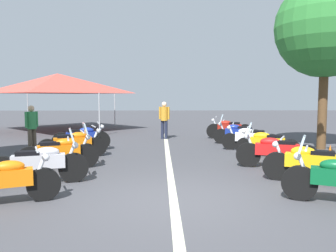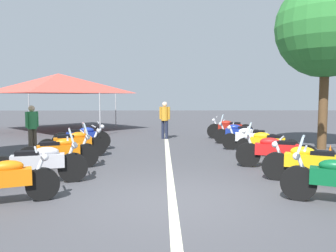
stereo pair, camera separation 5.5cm
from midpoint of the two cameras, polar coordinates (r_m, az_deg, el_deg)
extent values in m
plane|color=#424247|center=(6.46, 0.96, -12.39)|extent=(80.00, 80.00, 0.00)
cube|color=beige|center=(9.96, 0.26, -6.14)|extent=(15.59, 0.16, 0.01)
cylinder|color=black|center=(6.79, -20.08, -9.16)|extent=(0.36, 0.62, 0.61)
ellipsoid|color=orange|center=(6.70, -25.07, -6.18)|extent=(0.44, 0.58, 0.22)
cylinder|color=silver|center=(6.72, -20.67, -6.70)|extent=(0.18, 0.29, 0.58)
cylinder|color=silver|center=(6.66, -21.11, -3.67)|extent=(0.59, 0.28, 0.04)
sphere|color=silver|center=(6.69, -19.78, -4.98)|extent=(0.14, 0.14, 0.14)
cylinder|color=black|center=(8.00, -15.49, -6.71)|extent=(0.32, 0.68, 0.66)
cylinder|color=black|center=(8.10, -25.97, -6.90)|extent=(0.32, 0.68, 0.66)
cube|color=silver|center=(7.98, -20.80, -5.57)|extent=(0.58, 1.15, 0.30)
ellipsoid|color=silver|center=(7.94, -19.55, -4.12)|extent=(0.39, 0.57, 0.22)
cube|color=black|center=(7.97, -22.43, -4.32)|extent=(0.38, 0.53, 0.12)
cylinder|color=silver|center=(7.94, -15.98, -4.61)|extent=(0.15, 0.30, 0.58)
cylinder|color=silver|center=(7.89, -16.33, -2.03)|extent=(0.61, 0.21, 0.04)
sphere|color=silver|center=(7.91, -15.22, -3.15)|extent=(0.14, 0.14, 0.14)
cylinder|color=silver|center=(8.25, -23.73, -7.30)|extent=(0.23, 0.55, 0.08)
cube|color=silver|center=(7.88, -15.76, -1.51)|extent=(0.38, 0.22, 0.32)
cylinder|color=black|center=(9.50, -13.40, -4.84)|extent=(0.36, 0.66, 0.66)
cylinder|color=black|center=(9.42, -22.03, -5.16)|extent=(0.36, 0.66, 0.66)
cube|color=orange|center=(9.40, -17.73, -3.93)|extent=(0.64, 1.11, 0.30)
ellipsoid|color=orange|center=(9.39, -16.66, -2.68)|extent=(0.42, 0.58, 0.22)
cube|color=black|center=(9.37, -19.10, -2.89)|extent=(0.41, 0.54, 0.12)
cylinder|color=silver|center=(9.45, -13.80, -3.06)|extent=(0.17, 0.30, 0.58)
cylinder|color=silver|center=(9.40, -14.09, -0.89)|extent=(0.60, 0.25, 0.04)
sphere|color=silver|center=(9.44, -13.16, -1.83)|extent=(0.14, 0.14, 0.14)
cylinder|color=silver|center=(9.61, -20.30, -5.50)|extent=(0.27, 0.54, 0.08)
cube|color=silver|center=(9.40, -13.61, -0.45)|extent=(0.38, 0.24, 0.32)
cylinder|color=black|center=(11.21, -11.70, -3.37)|extent=(0.36, 0.64, 0.63)
cylinder|color=black|center=(11.05, -19.45, -3.68)|extent=(0.36, 0.64, 0.63)
cube|color=orange|center=(11.08, -15.57, -2.61)|extent=(0.67, 1.17, 0.30)
ellipsoid|color=orange|center=(11.08, -14.66, -1.55)|extent=(0.43, 0.58, 0.22)
cube|color=black|center=(11.04, -16.72, -1.73)|extent=(0.41, 0.54, 0.12)
cylinder|color=silver|center=(11.16, -12.03, -1.86)|extent=(0.17, 0.30, 0.58)
cylinder|color=silver|center=(11.12, -12.26, -0.03)|extent=(0.59, 0.26, 0.04)
sphere|color=silver|center=(11.16, -11.49, -0.82)|extent=(0.14, 0.14, 0.14)
cylinder|color=silver|center=(11.26, -17.93, -3.97)|extent=(0.27, 0.54, 0.08)
cylinder|color=black|center=(12.53, -11.02, -2.40)|extent=(0.29, 0.68, 0.67)
cylinder|color=black|center=(12.53, -17.32, -2.54)|extent=(0.29, 0.68, 0.67)
cube|color=navy|center=(12.49, -14.18, -1.65)|extent=(0.51, 1.08, 0.30)
ellipsoid|color=navy|center=(12.47, -13.38, -0.72)|extent=(0.37, 0.57, 0.22)
cube|color=black|center=(12.47, -15.21, -0.85)|extent=(0.36, 0.53, 0.12)
cylinder|color=silver|center=(12.49, -11.31, -1.04)|extent=(0.13, 0.30, 0.58)
cylinder|color=silver|center=(12.45, -11.53, 0.60)|extent=(0.61, 0.18, 0.04)
sphere|color=silver|center=(12.47, -10.82, -0.12)|extent=(0.14, 0.14, 0.14)
cylinder|color=silver|center=(12.71, -16.02, -2.85)|extent=(0.20, 0.55, 0.08)
cylinder|color=black|center=(6.84, 21.28, -8.93)|extent=(0.41, 0.64, 0.65)
ellipsoid|color=#0C592D|center=(6.76, 26.37, -5.99)|extent=(0.46, 0.58, 0.22)
cylinder|color=silver|center=(6.77, 21.87, -6.48)|extent=(0.19, 0.29, 0.58)
cylinder|color=silver|center=(6.71, 22.32, -3.48)|extent=(0.58, 0.31, 0.04)
sphere|color=silver|center=(6.74, 20.99, -4.78)|extent=(0.14, 0.14, 0.14)
cube|color=silver|center=(6.71, 21.65, -2.86)|extent=(0.38, 0.27, 0.32)
cylinder|color=black|center=(8.27, 17.93, -6.43)|extent=(0.41, 0.65, 0.65)
cube|color=#EAB214|center=(8.18, 23.07, -5.43)|extent=(0.74, 1.12, 0.30)
ellipsoid|color=#EAB214|center=(8.16, 21.85, -3.99)|extent=(0.46, 0.58, 0.22)
cube|color=black|center=(8.15, 24.66, -4.24)|extent=(0.44, 0.55, 0.12)
cylinder|color=silver|center=(8.21, 18.41, -4.40)|extent=(0.19, 0.29, 0.58)
cylinder|color=silver|center=(8.16, 18.76, -1.91)|extent=(0.58, 0.31, 0.04)
sphere|color=silver|center=(8.19, 17.68, -2.98)|extent=(0.14, 0.14, 0.14)
cylinder|color=silver|center=(8.06, 26.09, -7.71)|extent=(0.31, 0.53, 0.08)
cylinder|color=black|center=(9.59, 13.47, -4.72)|extent=(0.33, 0.68, 0.67)
cylinder|color=black|center=(9.64, 22.34, -4.91)|extent=(0.33, 0.68, 0.67)
cube|color=red|center=(9.55, 17.94, -3.77)|extent=(0.60, 1.16, 0.30)
ellipsoid|color=red|center=(9.52, 16.89, -2.55)|extent=(0.40, 0.57, 0.22)
cube|color=black|center=(9.54, 19.29, -2.73)|extent=(0.39, 0.54, 0.12)
cylinder|color=silver|center=(9.54, 13.87, -2.95)|extent=(0.15, 0.30, 0.58)
cylinder|color=silver|center=(9.50, 14.15, -0.81)|extent=(0.60, 0.22, 0.04)
sphere|color=silver|center=(9.52, 13.23, -1.74)|extent=(0.14, 0.14, 0.14)
cylinder|color=silver|center=(9.45, 20.64, -5.66)|extent=(0.24, 0.55, 0.08)
cube|color=silver|center=(9.49, 13.68, -0.37)|extent=(0.38, 0.22, 0.32)
cylinder|color=black|center=(11.25, 12.97, -3.44)|extent=(0.34, 0.62, 0.61)
cylinder|color=black|center=(11.18, 20.02, -3.66)|extent=(0.34, 0.62, 0.61)
cube|color=#EAB214|center=(11.17, 16.51, -2.64)|extent=(0.63, 1.08, 0.30)
ellipsoid|color=#EAB214|center=(11.15, 15.61, -1.60)|extent=(0.42, 0.58, 0.22)
cube|color=black|center=(11.14, 17.66, -1.76)|extent=(0.41, 0.54, 0.12)
cylinder|color=silver|center=(11.20, 13.31, -1.93)|extent=(0.17, 0.30, 0.58)
cylinder|color=silver|center=(11.16, 13.55, -0.10)|extent=(0.60, 0.25, 0.04)
sphere|color=silver|center=(11.19, 12.77, -0.90)|extent=(0.14, 0.14, 0.14)
cylinder|color=silver|center=(11.02, 18.58, -4.23)|extent=(0.27, 0.54, 0.08)
cylinder|color=black|center=(12.54, 10.55, -2.54)|extent=(0.27, 0.62, 0.60)
cylinder|color=black|center=(12.58, 17.23, -2.66)|extent=(0.27, 0.62, 0.60)
cube|color=white|center=(12.52, 13.92, -1.79)|extent=(0.52, 1.15, 0.30)
ellipsoid|color=white|center=(12.49, 13.11, -0.86)|extent=(0.37, 0.57, 0.22)
cube|color=black|center=(12.50, 14.94, -0.99)|extent=(0.36, 0.53, 0.12)
cylinder|color=silver|center=(12.50, 10.85, -1.19)|extent=(0.13, 0.30, 0.58)
cylinder|color=silver|center=(12.46, 11.06, 0.46)|extent=(0.61, 0.18, 0.04)
sphere|color=silver|center=(12.48, 10.36, -0.26)|extent=(0.14, 0.14, 0.14)
cylinder|color=silver|center=(12.39, 15.95, -3.16)|extent=(0.20, 0.55, 0.08)
cylinder|color=black|center=(14.05, 9.08, -1.69)|extent=(0.29, 0.63, 0.61)
cylinder|color=black|center=(14.02, 14.65, -1.81)|extent=(0.29, 0.63, 0.61)
cube|color=navy|center=(14.00, 11.87, -1.02)|extent=(0.53, 1.07, 0.30)
ellipsoid|color=navy|center=(13.98, 11.15, -0.19)|extent=(0.38, 0.57, 0.22)
cube|color=black|center=(13.98, 12.79, -0.30)|extent=(0.37, 0.53, 0.12)
cylinder|color=silver|center=(14.01, 9.34, -0.48)|extent=(0.14, 0.30, 0.58)
cylinder|color=silver|center=(13.98, 9.52, 0.99)|extent=(0.61, 0.19, 0.04)
sphere|color=silver|center=(14.00, 8.90, 0.34)|extent=(0.14, 0.14, 0.14)
cylinder|color=silver|center=(13.85, 13.53, -2.25)|extent=(0.21, 0.55, 0.08)
cube|color=silver|center=(13.98, 9.20, 1.28)|extent=(0.38, 0.21, 0.32)
cylinder|color=black|center=(15.70, 7.91, -0.85)|extent=(0.28, 0.69, 0.68)
cylinder|color=black|center=(15.68, 13.03, -0.94)|extent=(0.28, 0.69, 0.68)
cube|color=maroon|center=(15.66, 10.48, -0.24)|extent=(0.50, 1.10, 0.30)
ellipsoid|color=maroon|center=(15.65, 9.83, 0.50)|extent=(0.37, 0.56, 0.22)
cube|color=black|center=(15.64, 11.29, 0.40)|extent=(0.36, 0.52, 0.12)
cylinder|color=silver|center=(15.67, 8.14, 0.24)|extent=(0.13, 0.30, 0.58)
cylinder|color=silver|center=(15.64, 8.30, 1.55)|extent=(0.61, 0.17, 0.04)
sphere|color=silver|center=(15.66, 7.75, 0.98)|extent=(0.14, 0.14, 0.14)
cylinder|color=silver|center=(15.51, 12.00, -1.36)|extent=(0.20, 0.55, 0.08)
cube|color=orange|center=(10.38, 25.62, -6.12)|extent=(0.36, 0.36, 0.03)
cone|color=orange|center=(10.33, 25.69, -4.49)|extent=(0.26, 0.26, 0.60)
cylinder|color=white|center=(10.32, 25.69, -4.35)|extent=(0.19, 0.19, 0.07)
cylinder|color=#1E2338|center=(15.34, -0.15, -0.65)|extent=(0.14, 0.14, 0.83)
cylinder|color=#1E2338|center=(15.43, -0.74, -0.62)|extent=(0.14, 0.14, 0.83)
cylinder|color=orange|center=(15.33, -0.45, 2.08)|extent=(0.32, 0.32, 0.62)
cylinder|color=orange|center=(15.23, 0.29, 2.18)|extent=(0.09, 0.09, 0.56)
cylinder|color=orange|center=(15.43, -1.18, 2.21)|extent=(0.09, 0.09, 0.56)
sphere|color=beige|center=(15.31, -0.45, 3.67)|extent=(0.23, 0.23, 0.23)
cylinder|color=brown|center=(12.69, -21.98, -2.28)|extent=(0.14, 0.14, 0.80)
cylinder|color=brown|center=(12.81, -21.35, -2.19)|extent=(0.14, 0.14, 0.80)
cylinder|color=#338C4C|center=(12.69, -21.76, 0.90)|extent=(0.32, 0.32, 0.60)
cylinder|color=#338C4C|center=(12.55, -22.55, 0.97)|extent=(0.09, 0.09, 0.54)
cylinder|color=#338C4C|center=(12.82, -21.01, 1.10)|extent=(0.09, 0.09, 0.54)
sphere|color=#D8AD84|center=(12.66, -21.82, 2.75)|extent=(0.22, 0.22, 0.22)
cylinder|color=brown|center=(13.56, 24.71, 3.03)|extent=(0.32, 0.32, 3.14)
sphere|color=#2D7A33|center=(13.78, 25.16, 14.81)|extent=(3.57, 3.57, 3.57)
pyramid|color=#E54C3F|center=(20.14, -17.81, 6.83)|extent=(6.21, 6.21, 1.10)
cylinder|color=#B2B2B7|center=(23.70, -22.23, 2.52)|extent=(0.06, 0.06, 2.10)
cylinder|color=#B2B2B7|center=(22.30, -8.70, 2.70)|extent=(0.06, 0.06, 2.10)
cylinder|color=#B2B2B7|center=(16.78, -11.26, 1.91)|extent=(0.06, 0.06, 2.10)
camera|label=1|loc=(0.03, -90.97, -0.09)|focal=36.30mm
camera|label=2|loc=(0.03, 89.03, 0.09)|focal=36.30mm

